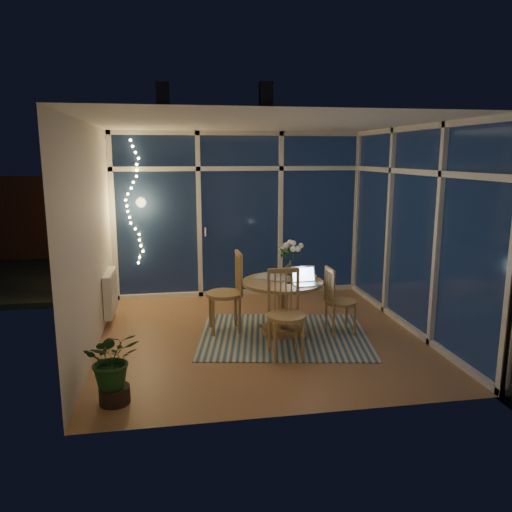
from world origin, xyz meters
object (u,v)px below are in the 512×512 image
(flower_vase, at_px, (290,267))
(chair_front, at_px, (286,314))
(chair_left, at_px, (224,292))
(chair_right, at_px, (341,300))
(laptop, at_px, (307,276))
(dining_table, at_px, (282,307))
(potted_plant, at_px, (113,364))

(flower_vase, bearing_deg, chair_front, -105.86)
(chair_left, xyz_separation_m, chair_right, (1.44, -0.32, -0.09))
(chair_left, xyz_separation_m, laptop, (0.95, -0.44, 0.28))
(chair_front, bearing_deg, chair_left, 124.04)
(dining_table, distance_m, potted_plant, 2.45)
(dining_table, xyz_separation_m, chair_front, (-0.12, -0.73, 0.15))
(dining_table, bearing_deg, chair_right, -9.96)
(chair_right, relative_size, laptop, 2.83)
(chair_front, height_order, flower_vase, chair_front)
(potted_plant, bearing_deg, laptop, 30.77)
(dining_table, bearing_deg, potted_plant, -141.44)
(dining_table, relative_size, laptop, 3.27)
(dining_table, distance_m, flower_vase, 0.56)
(chair_right, bearing_deg, laptop, 101.67)
(dining_table, bearing_deg, chair_front, -99.39)
(chair_left, xyz_separation_m, chair_front, (0.59, -0.92, -0.03))
(dining_table, relative_size, chair_front, 1.02)
(dining_table, xyz_separation_m, flower_vase, (0.17, 0.28, 0.45))
(chair_front, bearing_deg, laptop, 54.62)
(dining_table, height_order, chair_left, chair_left)
(chair_left, relative_size, laptop, 3.40)
(chair_left, bearing_deg, potted_plant, -36.82)
(chair_left, height_order, flower_vase, chair_left)
(chair_front, bearing_deg, dining_table, 81.81)
(potted_plant, bearing_deg, chair_front, 23.99)
(chair_front, distance_m, laptop, 0.68)
(chair_right, height_order, flower_vase, flower_vase)
(chair_right, xyz_separation_m, flower_vase, (-0.56, 0.41, 0.36))
(chair_front, relative_size, potted_plant, 1.31)
(chair_right, relative_size, flower_vase, 4.18)
(flower_vase, bearing_deg, chair_left, -174.09)
(chair_left, bearing_deg, flower_vase, 94.00)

